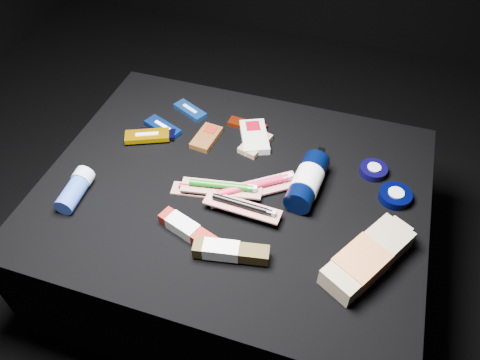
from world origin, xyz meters
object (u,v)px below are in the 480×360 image
(toothpaste_carton_red, at_px, (187,230))
(deodorant_stick, at_px, (75,189))
(lotion_bottle, at_px, (307,181))
(bodywash_bottle, at_px, (366,259))

(toothpaste_carton_red, bearing_deg, deodorant_stick, -165.10)
(lotion_bottle, relative_size, deodorant_stick, 1.76)
(lotion_bottle, height_order, toothpaste_carton_red, lotion_bottle)
(bodywash_bottle, relative_size, deodorant_stick, 1.97)
(lotion_bottle, bearing_deg, toothpaste_carton_red, -131.51)
(lotion_bottle, xyz_separation_m, toothpaste_carton_red, (-0.24, -0.22, -0.02))
(lotion_bottle, height_order, deodorant_stick, lotion_bottle)
(lotion_bottle, distance_m, toothpaste_carton_red, 0.32)
(toothpaste_carton_red, bearing_deg, bodywash_bottle, 25.01)
(bodywash_bottle, xyz_separation_m, toothpaste_carton_red, (-0.41, -0.04, -0.01))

